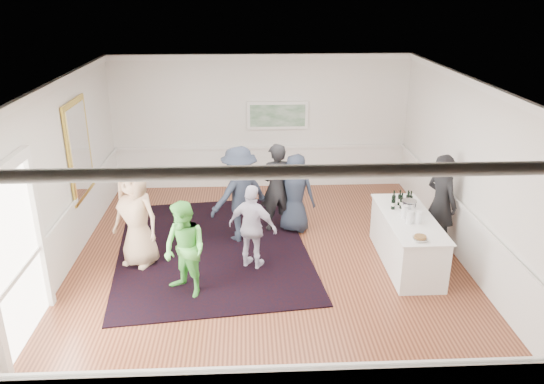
{
  "coord_description": "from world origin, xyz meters",
  "views": [
    {
      "loc": [
        -0.33,
        -8.32,
        4.66
      ],
      "look_at": [
        0.09,
        0.2,
        1.31
      ],
      "focal_mm": 35.0,
      "sensor_mm": 36.0,
      "label": 1
    }
  ],
  "objects_px": {
    "nut_bowl": "(420,238)",
    "guest_dark_b": "(276,188)",
    "serving_table": "(407,240)",
    "guest_tan": "(136,217)",
    "guest_dark_a": "(240,194)",
    "guest_navy": "(295,193)",
    "bartender": "(441,203)",
    "guest_lilac": "(253,227)",
    "ice_bucket": "(409,207)",
    "guest_green": "(185,250)"
  },
  "relations": [
    {
      "from": "serving_table",
      "to": "guest_navy",
      "type": "relative_size",
      "value": 1.39
    },
    {
      "from": "nut_bowl",
      "to": "bartender",
      "type": "bearing_deg",
      "value": 59.6
    },
    {
      "from": "serving_table",
      "to": "guest_dark_b",
      "type": "height_order",
      "value": "guest_dark_b"
    },
    {
      "from": "serving_table",
      "to": "nut_bowl",
      "type": "bearing_deg",
      "value": -95.67
    },
    {
      "from": "serving_table",
      "to": "nut_bowl",
      "type": "xyz_separation_m",
      "value": [
        -0.09,
        -0.9,
        0.48
      ]
    },
    {
      "from": "guest_lilac",
      "to": "guest_navy",
      "type": "height_order",
      "value": "guest_navy"
    },
    {
      "from": "guest_tan",
      "to": "guest_dark_a",
      "type": "relative_size",
      "value": 0.97
    },
    {
      "from": "guest_dark_a",
      "to": "guest_dark_b",
      "type": "distance_m",
      "value": 0.82
    },
    {
      "from": "bartender",
      "to": "guest_lilac",
      "type": "relative_size",
      "value": 1.22
    },
    {
      "from": "guest_dark_b",
      "to": "ice_bucket",
      "type": "bearing_deg",
      "value": 135.01
    },
    {
      "from": "nut_bowl",
      "to": "guest_dark_b",
      "type": "bearing_deg",
      "value": 131.62
    },
    {
      "from": "guest_lilac",
      "to": "guest_dark_a",
      "type": "distance_m",
      "value": 1.16
    },
    {
      "from": "serving_table",
      "to": "nut_bowl",
      "type": "height_order",
      "value": "nut_bowl"
    },
    {
      "from": "bartender",
      "to": "guest_dark_a",
      "type": "bearing_deg",
      "value": 54.98
    },
    {
      "from": "guest_dark_a",
      "to": "guest_dark_b",
      "type": "height_order",
      "value": "guest_dark_a"
    },
    {
      "from": "serving_table",
      "to": "guest_lilac",
      "type": "xyz_separation_m",
      "value": [
        -2.72,
        -0.01,
        0.31
      ]
    },
    {
      "from": "bartender",
      "to": "guest_dark_b",
      "type": "xyz_separation_m",
      "value": [
        -2.97,
        0.99,
        -0.02
      ]
    },
    {
      "from": "guest_tan",
      "to": "nut_bowl",
      "type": "height_order",
      "value": "guest_tan"
    },
    {
      "from": "bartender",
      "to": "guest_tan",
      "type": "bearing_deg",
      "value": 67.43
    },
    {
      "from": "guest_green",
      "to": "guest_dark_a",
      "type": "height_order",
      "value": "guest_dark_a"
    },
    {
      "from": "guest_tan",
      "to": "nut_bowl",
      "type": "distance_m",
      "value": 4.77
    },
    {
      "from": "serving_table",
      "to": "nut_bowl",
      "type": "relative_size",
      "value": 9.22
    },
    {
      "from": "serving_table",
      "to": "guest_dark_a",
      "type": "xyz_separation_m",
      "value": [
        -2.95,
        1.12,
        0.48
      ]
    },
    {
      "from": "guest_dark_a",
      "to": "guest_dark_b",
      "type": "xyz_separation_m",
      "value": [
        0.72,
        0.4,
        -0.03
      ]
    },
    {
      "from": "bartender",
      "to": "guest_dark_a",
      "type": "relative_size",
      "value": 0.99
    },
    {
      "from": "serving_table",
      "to": "guest_navy",
      "type": "distance_m",
      "value": 2.38
    },
    {
      "from": "guest_lilac",
      "to": "guest_navy",
      "type": "distance_m",
      "value": 1.71
    },
    {
      "from": "guest_lilac",
      "to": "guest_dark_b",
      "type": "relative_size",
      "value": 0.84
    },
    {
      "from": "guest_green",
      "to": "ice_bucket",
      "type": "relative_size",
      "value": 6.07
    },
    {
      "from": "guest_green",
      "to": "ice_bucket",
      "type": "xyz_separation_m",
      "value": [
        3.82,
        0.99,
        0.22
      ]
    },
    {
      "from": "serving_table",
      "to": "bartender",
      "type": "height_order",
      "value": "bartender"
    },
    {
      "from": "guest_lilac",
      "to": "ice_bucket",
      "type": "relative_size",
      "value": 5.88
    },
    {
      "from": "bartender",
      "to": "guest_dark_b",
      "type": "height_order",
      "value": "bartender"
    },
    {
      "from": "guest_lilac",
      "to": "nut_bowl",
      "type": "height_order",
      "value": "guest_lilac"
    },
    {
      "from": "guest_dark_a",
      "to": "nut_bowl",
      "type": "height_order",
      "value": "guest_dark_a"
    },
    {
      "from": "serving_table",
      "to": "guest_dark_b",
      "type": "bearing_deg",
      "value": 145.89
    },
    {
      "from": "guest_dark_a",
      "to": "guest_green",
      "type": "bearing_deg",
      "value": 33.74
    },
    {
      "from": "serving_table",
      "to": "guest_navy",
      "type": "bearing_deg",
      "value": 141.62
    },
    {
      "from": "guest_dark_b",
      "to": "ice_bucket",
      "type": "distance_m",
      "value": 2.64
    },
    {
      "from": "guest_lilac",
      "to": "guest_dark_b",
      "type": "bearing_deg",
      "value": -81.74
    },
    {
      "from": "serving_table",
      "to": "guest_navy",
      "type": "height_order",
      "value": "guest_navy"
    },
    {
      "from": "guest_green",
      "to": "nut_bowl",
      "type": "relative_size",
      "value": 6.56
    },
    {
      "from": "guest_green",
      "to": "guest_navy",
      "type": "height_order",
      "value": "guest_navy"
    },
    {
      "from": "guest_dark_a",
      "to": "guest_lilac",
      "type": "bearing_deg",
      "value": 68.77
    },
    {
      "from": "serving_table",
      "to": "guest_lilac",
      "type": "bearing_deg",
      "value": -179.82
    },
    {
      "from": "guest_green",
      "to": "guest_dark_b",
      "type": "xyz_separation_m",
      "value": [
        1.56,
        2.34,
        0.12
      ]
    },
    {
      "from": "serving_table",
      "to": "ice_bucket",
      "type": "bearing_deg",
      "value": 79.38
    },
    {
      "from": "bartender",
      "to": "guest_green",
      "type": "distance_m",
      "value": 4.73
    },
    {
      "from": "serving_table",
      "to": "bartender",
      "type": "xyz_separation_m",
      "value": [
        0.74,
        0.52,
        0.48
      ]
    },
    {
      "from": "bartender",
      "to": "ice_bucket",
      "type": "distance_m",
      "value": 0.81
    }
  ]
}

